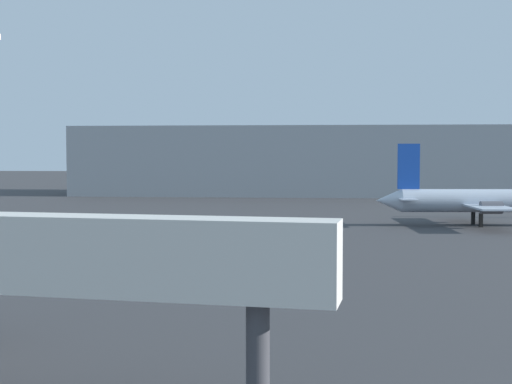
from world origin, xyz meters
TOP-DOWN VIEW (x-y plane):
  - airplane_distant at (19.78, 69.67)m, footprint 23.79×17.28m
  - jet_bridge at (-6.96, 11.27)m, footprint 18.19×4.49m
  - terminal_building at (1.09, 129.08)m, footprint 89.36×24.10m

SIDE VIEW (x-z plane):
  - airplane_distant at x=19.78m, z-range -1.71..7.17m
  - jet_bridge at x=-6.96m, z-range 1.55..7.71m
  - terminal_building at x=1.09m, z-range 0.00..12.77m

